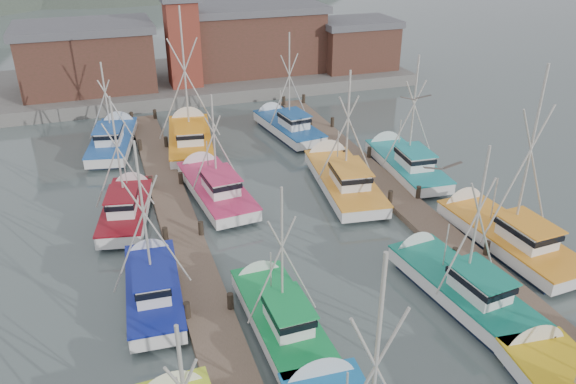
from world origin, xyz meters
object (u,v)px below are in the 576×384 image
object	(u,v)px
lookout_tower	(183,41)
boat_8	(214,187)
boat_4	(278,313)
boat_12	(190,137)

from	to	relation	value
lookout_tower	boat_8	bearing A→B (deg)	-95.35
boat_4	boat_8	size ratio (longest dim) A/B	0.86
lookout_tower	boat_8	xyz separation A→B (m)	(-2.13, -22.73, -4.87)
lookout_tower	boat_4	distance (m)	36.78
lookout_tower	boat_12	world-z (taller)	boat_12
lookout_tower	boat_4	size ratio (longest dim) A/B	1.03
lookout_tower	boat_8	distance (m)	23.34
boat_8	boat_12	distance (m)	9.40
lookout_tower	boat_12	bearing A→B (deg)	-98.63
boat_12	boat_8	bearing A→B (deg)	-82.37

